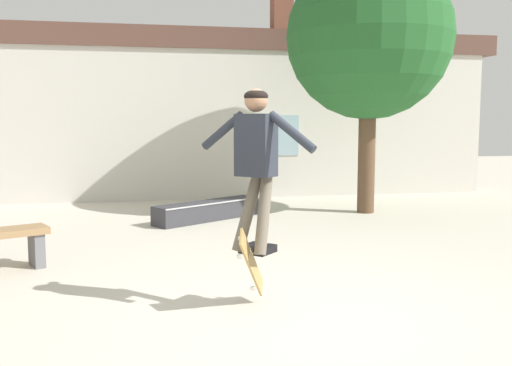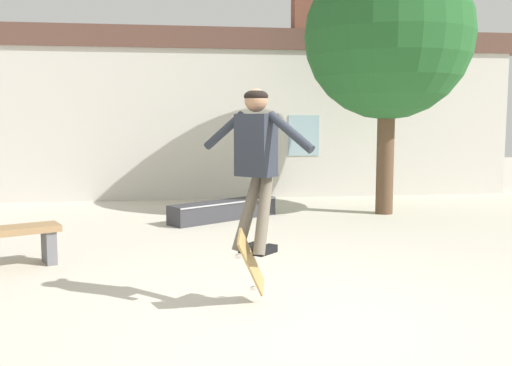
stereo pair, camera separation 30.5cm
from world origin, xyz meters
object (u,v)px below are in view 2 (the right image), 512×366
object	(u,v)px
tree_right	(388,36)
skater	(256,155)
skateboard_flipping	(251,263)
skate_ledge	(224,210)

from	to	relation	value
tree_right	skater	size ratio (longest dim) A/B	3.17
skateboard_flipping	skater	bearing A→B (deg)	-30.58
tree_right	skater	world-z (taller)	tree_right
tree_right	skater	distance (m)	6.17
skater	skateboard_flipping	size ratio (longest dim) A/B	2.10
skater	skateboard_flipping	bearing A→B (deg)	159.45
tree_right	skateboard_flipping	world-z (taller)	tree_right
skate_ledge	skateboard_flipping	world-z (taller)	skateboard_flipping
skater	skateboard_flipping	distance (m)	1.00
skate_ledge	skater	distance (m)	4.92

